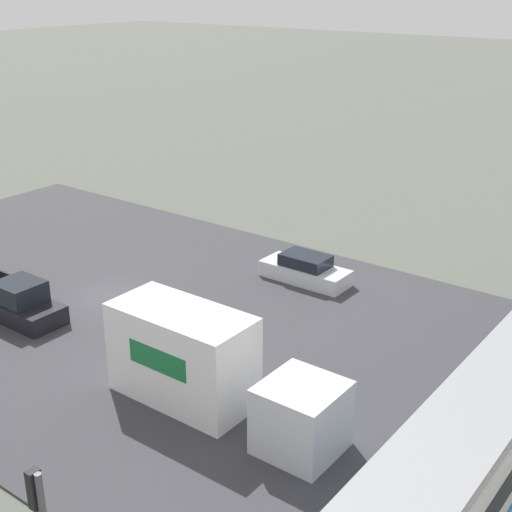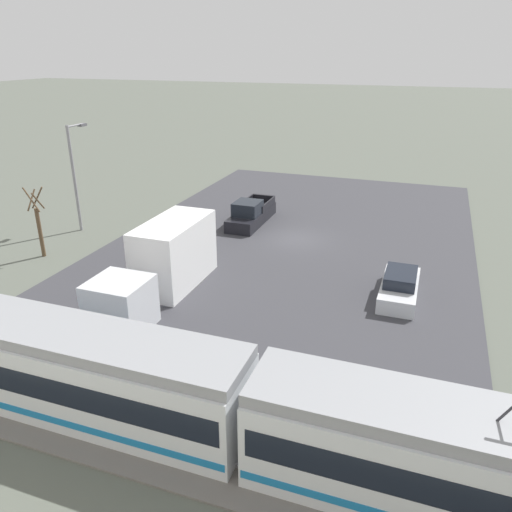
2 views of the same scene
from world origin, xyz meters
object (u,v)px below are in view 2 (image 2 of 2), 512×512
(pickup_truck, at_px, (251,214))
(light_rail_tram, at_px, (249,413))
(street_tree, at_px, (39,225))
(box_truck, at_px, (163,264))
(street_lamp_near_crossing, at_px, (75,170))
(sedan_car_0, at_px, (400,287))

(pickup_truck, bearing_deg, light_rail_tram, 110.16)
(street_tree, bearing_deg, box_truck, 168.46)
(box_truck, bearing_deg, street_lamp_near_crossing, -33.53)
(sedan_car_0, bearing_deg, pickup_truck, -36.99)
(sedan_car_0, bearing_deg, box_truck, 17.06)
(light_rail_tram, bearing_deg, street_lamp_near_crossing, -40.75)
(light_rail_tram, xyz_separation_m, box_truck, (8.18, -9.16, 0.07))
(street_lamp_near_crossing, bearing_deg, sedan_car_0, 171.24)
(light_rail_tram, xyz_separation_m, sedan_car_0, (-3.52, -12.76, -0.98))
(box_truck, height_order, pickup_truck, box_truck)
(light_rail_tram, relative_size, street_tree, 6.65)
(box_truck, xyz_separation_m, pickup_truck, (-0.37, -12.13, -0.94))
(box_truck, bearing_deg, sedan_car_0, -162.94)
(street_tree, bearing_deg, street_lamp_near_crossing, -79.67)
(light_rail_tram, xyz_separation_m, pickup_truck, (7.82, -21.29, -0.87))
(street_tree, bearing_deg, light_rail_tram, 148.06)
(light_rail_tram, relative_size, street_lamp_near_crossing, 4.02)
(box_truck, relative_size, pickup_truck, 1.56)
(box_truck, height_order, street_lamp_near_crossing, street_lamp_near_crossing)
(pickup_truck, bearing_deg, sedan_car_0, 143.01)
(box_truck, distance_m, pickup_truck, 12.17)
(street_tree, xyz_separation_m, street_lamp_near_crossing, (0.92, -5.05, 2.26))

